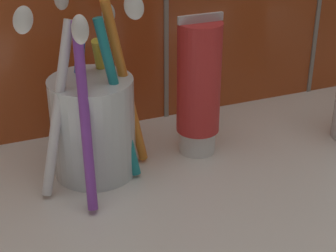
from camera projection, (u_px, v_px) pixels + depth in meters
sink_counter at (223, 214)px, 50.41cm from camera, size 79.42×38.68×2.00cm
toothbrush_cup at (93, 120)px, 52.67cm from camera, size 13.17×16.00×19.18cm
toothpaste_tube at (199, 87)px, 55.60cm from camera, size 4.59×4.37×14.56cm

